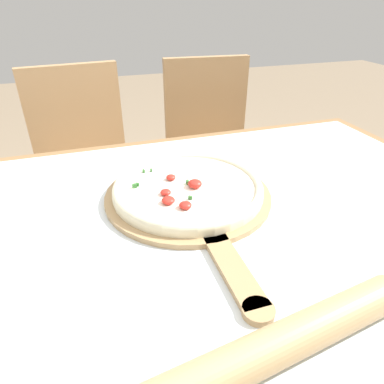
% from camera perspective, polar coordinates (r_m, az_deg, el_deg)
% --- Properties ---
extents(dining_table, '(1.40, 0.90, 0.74)m').
position_cam_1_polar(dining_table, '(0.80, 1.86, -9.93)').
color(dining_table, olive).
rests_on(dining_table, ground_plane).
extents(towel_cloth, '(1.32, 0.82, 0.00)m').
position_cam_1_polar(towel_cloth, '(0.73, 1.99, -3.72)').
color(towel_cloth, silver).
rests_on(towel_cloth, dining_table).
extents(pizza_peel, '(0.38, 0.56, 0.01)m').
position_cam_1_polar(pizza_peel, '(0.77, -0.24, -1.16)').
color(pizza_peel, tan).
rests_on(pizza_peel, towel_cloth).
extents(pizza, '(0.34, 0.34, 0.04)m').
position_cam_1_polar(pizza, '(0.77, -0.69, 0.74)').
color(pizza, beige).
rests_on(pizza, pizza_peel).
extents(rolling_pin, '(0.48, 0.11, 0.05)m').
position_cam_1_polar(rolling_pin, '(0.49, 14.80, -23.20)').
color(rolling_pin, tan).
rests_on(rolling_pin, towel_cloth).
extents(chair_left, '(0.44, 0.44, 0.91)m').
position_cam_1_polar(chair_left, '(1.51, -17.27, 4.66)').
color(chair_left, tan).
rests_on(chair_left, ground_plane).
extents(chair_right, '(0.43, 0.43, 0.91)m').
position_cam_1_polar(chair_right, '(1.60, 3.02, 7.54)').
color(chair_right, tan).
rests_on(chair_right, ground_plane).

